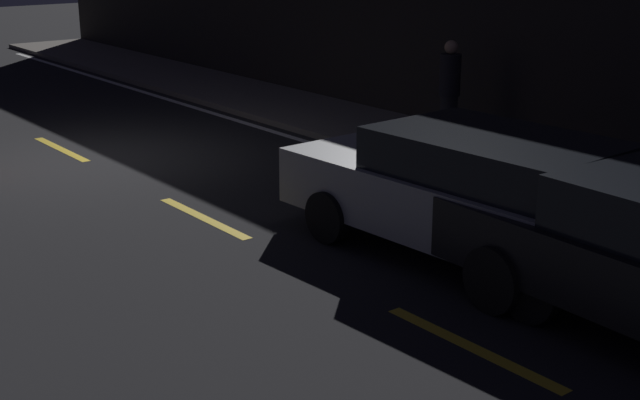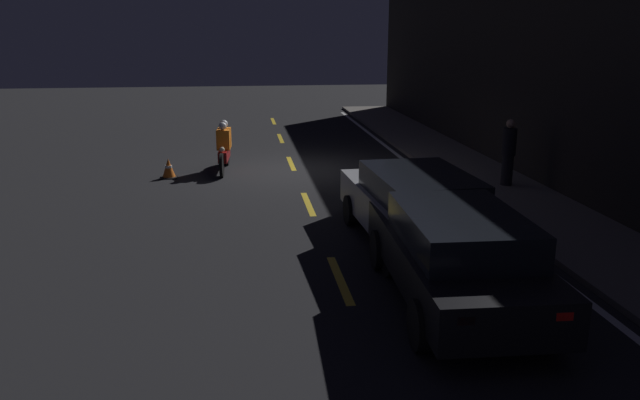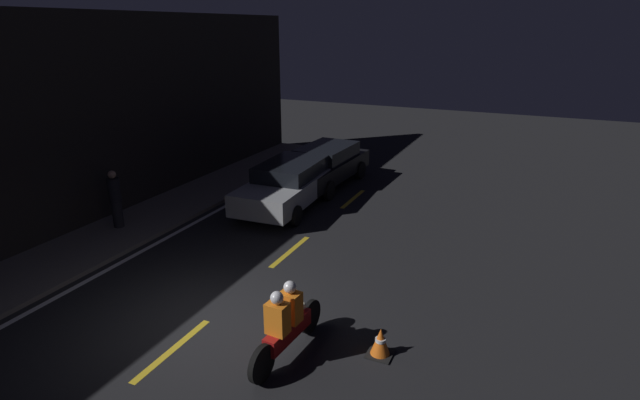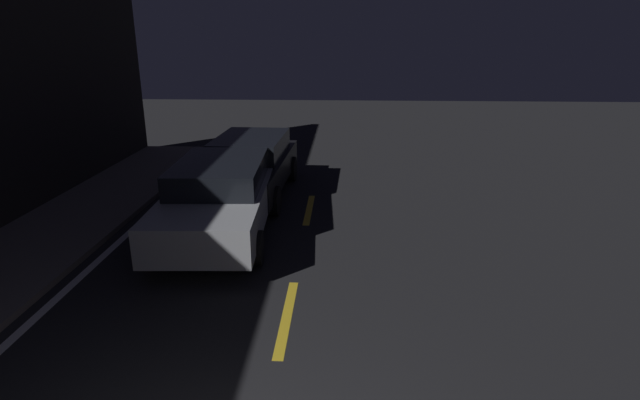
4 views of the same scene
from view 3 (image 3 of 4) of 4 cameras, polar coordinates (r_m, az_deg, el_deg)
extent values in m
plane|color=black|center=(10.29, -12.80, -13.34)|extent=(56.00, 56.00, 0.00)
cube|color=#605B56|center=(13.50, -29.65, -7.05)|extent=(28.00, 2.26, 0.11)
cube|color=gold|center=(9.66, -16.47, -16.05)|extent=(2.00, 0.14, 0.01)
cube|color=gold|center=(12.86, -3.43, -5.88)|extent=(2.00, 0.14, 0.01)
cube|color=gold|center=(16.66, 3.80, 0.13)|extent=(2.00, 0.14, 0.01)
cube|color=silver|center=(12.49, -25.79, -8.72)|extent=(25.20, 0.14, 0.01)
cube|color=#9EA0A5|center=(15.81, -3.63, 1.45)|extent=(4.63, 2.02, 0.65)
cube|color=black|center=(15.84, -3.32, 3.60)|extent=(2.58, 1.74, 0.46)
cube|color=red|center=(17.52, 1.23, 3.84)|extent=(0.07, 0.20, 0.10)
cube|color=red|center=(17.95, -2.28, 4.21)|extent=(0.07, 0.20, 0.10)
cylinder|color=black|center=(14.36, -2.81, -1.79)|extent=(0.61, 0.21, 0.60)
cylinder|color=black|center=(15.14, -8.91, -0.88)|extent=(0.61, 0.21, 0.60)
cylinder|color=black|center=(16.81, 1.16, 1.42)|extent=(0.61, 0.21, 0.60)
cylinder|color=black|center=(17.48, -4.26, 2.08)|extent=(0.61, 0.21, 0.60)
cube|color=black|center=(17.90, 0.49, 3.63)|extent=(4.48, 1.87, 0.60)
cube|color=black|center=(17.96, 0.81, 5.47)|extent=(2.48, 1.63, 0.49)
cube|color=red|center=(19.58, 4.79, 5.39)|extent=(0.07, 0.20, 0.10)
cube|color=red|center=(20.01, 1.80, 5.75)|extent=(0.07, 0.20, 0.10)
cylinder|color=black|center=(16.46, 1.03, 1.11)|extent=(0.66, 0.20, 0.65)
cylinder|color=black|center=(17.22, -4.04, 1.89)|extent=(0.66, 0.20, 0.65)
cylinder|color=black|center=(18.87, 4.62, 3.44)|extent=(0.66, 0.20, 0.65)
cylinder|color=black|center=(19.53, 0.03, 4.05)|extent=(0.66, 0.20, 0.65)
cylinder|color=black|center=(9.58, -1.11, -13.17)|extent=(0.65, 0.13, 0.65)
cylinder|color=black|center=(8.50, -6.67, -18.11)|extent=(0.65, 0.15, 0.65)
cube|color=maroon|center=(8.93, -3.71, -14.72)|extent=(1.22, 0.33, 0.30)
sphere|color=#F2EABF|center=(9.17, -2.00, -11.98)|extent=(0.14, 0.14, 0.14)
cube|color=orange|center=(8.77, -3.41, -12.10)|extent=(0.31, 0.38, 0.55)
sphere|color=silver|center=(8.58, -3.46, -9.91)|extent=(0.22, 0.22, 0.22)
cube|color=orange|center=(8.49, -4.88, -13.32)|extent=(0.31, 0.38, 0.55)
sphere|color=silver|center=(8.29, -4.96, -11.07)|extent=(0.22, 0.22, 0.22)
cube|color=black|center=(9.23, 6.86, -17.05)|extent=(0.45, 0.45, 0.03)
cone|color=orange|center=(9.08, 6.93, -15.71)|extent=(0.34, 0.34, 0.50)
cylinder|color=white|center=(9.06, 6.93, -15.58)|extent=(0.19, 0.19, 0.06)
cylinder|color=black|center=(15.06, -22.14, -1.50)|extent=(0.28, 0.28, 0.75)
cylinder|color=black|center=(14.84, -22.48, 1.06)|extent=(0.34, 0.34, 0.67)
sphere|color=tan|center=(14.72, -22.70, 2.70)|extent=(0.22, 0.22, 0.22)
camera|label=1|loc=(19.54, 24.32, 11.83)|focal=50.00mm
camera|label=2|loc=(24.25, 15.52, 14.79)|focal=35.00mm
camera|label=4|loc=(6.60, -23.05, 2.21)|focal=28.00mm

